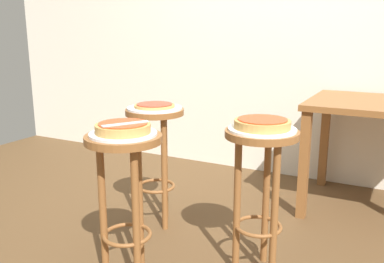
{
  "coord_description": "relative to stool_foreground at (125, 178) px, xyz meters",
  "views": [
    {
      "loc": [
        0.93,
        -1.86,
        1.22
      ],
      "look_at": [
        -0.12,
        0.15,
        0.68
      ],
      "focal_mm": 39.31,
      "sensor_mm": 36.0,
      "label": 1
    }
  ],
  "objects": [
    {
      "name": "stool_foreground",
      "position": [
        0.0,
        0.0,
        0.0
      ],
      "size": [
        0.36,
        0.36,
        0.75
      ],
      "color": "brown",
      "rests_on": "ground_plane"
    },
    {
      "name": "ground_plane",
      "position": [
        0.22,
        0.34,
        -0.55
      ],
      "size": [
        6.0,
        6.0,
        0.0
      ],
      "primitive_type": "plane",
      "color": "brown"
    },
    {
      "name": "pizza_leftside",
      "position": [
        -0.23,
        0.63,
        0.23
      ],
      "size": [
        0.25,
        0.25,
        0.02
      ],
      "color": "tan",
      "rests_on": "serving_plate_leftside"
    },
    {
      "name": "pizza_foreground",
      "position": [
        0.0,
        0.0,
        0.24
      ],
      "size": [
        0.26,
        0.26,
        0.05
      ],
      "color": "tan",
      "rests_on": "serving_plate_foreground"
    },
    {
      "name": "stool_leftside",
      "position": [
        -0.23,
        0.63,
        0.0
      ],
      "size": [
        0.36,
        0.36,
        0.75
      ],
      "color": "brown",
      "rests_on": "ground_plane"
    },
    {
      "name": "pizza_server_knife",
      "position": [
        0.03,
        -0.02,
        0.27
      ],
      "size": [
        0.14,
        0.2,
        0.01
      ],
      "primitive_type": "cube",
      "rotation": [
        0.0,
        0.0,
        1.01
      ],
      "color": "silver",
      "rests_on": "pizza_foreground"
    },
    {
      "name": "serving_plate_leftside",
      "position": [
        -0.23,
        0.63,
        0.21
      ],
      "size": [
        0.34,
        0.34,
        0.01
      ],
      "primitive_type": "cylinder",
      "color": "silver",
      "rests_on": "stool_leftside"
    },
    {
      "name": "pizza_middle",
      "position": [
        0.54,
        0.39,
        0.24
      ],
      "size": [
        0.27,
        0.27,
        0.05
      ],
      "color": "tan",
      "rests_on": "serving_plate_middle"
    },
    {
      "name": "dining_table",
      "position": [
        1.01,
        1.49,
        0.1
      ],
      "size": [
        0.96,
        0.8,
        0.77
      ],
      "color": "brown",
      "rests_on": "ground_plane"
    },
    {
      "name": "stool_middle",
      "position": [
        0.54,
        0.39,
        0.0
      ],
      "size": [
        0.36,
        0.36,
        0.75
      ],
      "color": "brown",
      "rests_on": "ground_plane"
    },
    {
      "name": "serving_plate_foreground",
      "position": [
        0.0,
        0.0,
        0.21
      ],
      "size": [
        0.32,
        0.32,
        0.01
      ],
      "primitive_type": "cylinder",
      "color": "silver",
      "rests_on": "stool_foreground"
    },
    {
      "name": "serving_plate_middle",
      "position": [
        0.54,
        0.39,
        0.21
      ],
      "size": [
        0.33,
        0.33,
        0.01
      ],
      "primitive_type": "cylinder",
      "color": "white",
      "rests_on": "stool_middle"
    }
  ]
}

